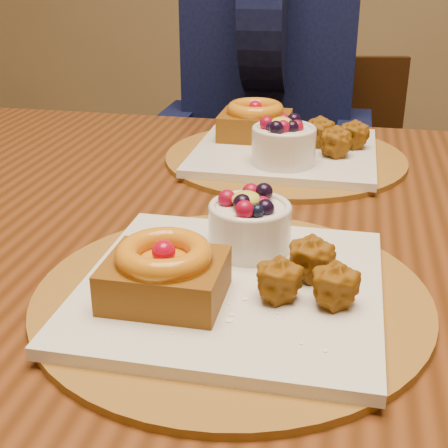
{
  "coord_description": "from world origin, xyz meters",
  "views": [
    {
      "loc": [
        0.07,
        -0.72,
        1.07
      ],
      "look_at": [
        -0.05,
        -0.16,
        0.81
      ],
      "focal_mm": 50.0,
      "sensor_mm": 36.0,
      "label": 1
    }
  ],
  "objects": [
    {
      "name": "dining_table",
      "position": [
        -0.03,
        0.01,
        0.68
      ],
      "size": [
        1.6,
        0.9,
        0.76
      ],
      "color": "#3D1E0B",
      "rests_on": "ground"
    },
    {
      "name": "place_setting_near",
      "position": [
        -0.03,
        -0.2,
        0.78
      ],
      "size": [
        0.38,
        0.38,
        0.08
      ],
      "color": "brown",
      "rests_on": "dining_table"
    },
    {
      "name": "place_setting_far",
      "position": [
        -0.03,
        0.23,
        0.78
      ],
      "size": [
        0.38,
        0.38,
        0.09
      ],
      "color": "brown",
      "rests_on": "dining_table"
    },
    {
      "name": "chair_far",
      "position": [
        0.03,
        0.81,
        0.45
      ],
      "size": [
        0.46,
        0.46,
        0.81
      ],
      "rotation": [
        0.0,
        0.0,
        0.19
      ],
      "color": "black",
      "rests_on": "ground"
    },
    {
      "name": "diner",
      "position": [
        -0.12,
        0.7,
        0.8
      ],
      "size": [
        0.46,
        0.46,
        0.75
      ],
      "rotation": [
        0.0,
        0.0,
        0.27
      ],
      "color": "black",
      "rests_on": "ground"
    }
  ]
}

